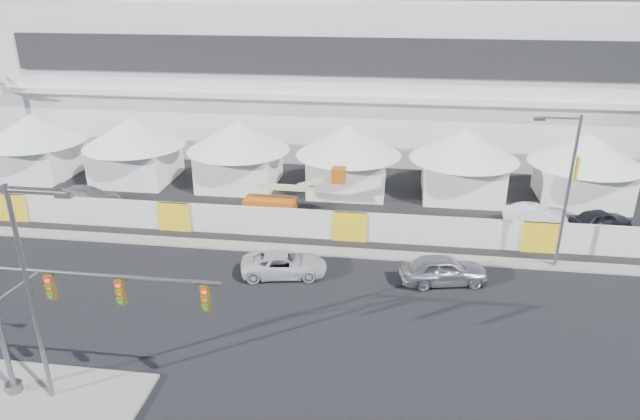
# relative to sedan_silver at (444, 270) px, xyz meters

# --- Properties ---
(ground) EXTENTS (160.00, 160.00, 0.00)m
(ground) POSITION_rel_sedan_silver_xyz_m (-11.78, -9.60, -0.84)
(ground) COLOR black
(ground) RESTS_ON ground
(median_island) EXTENTS (10.00, 5.00, 0.15)m
(median_island) POSITION_rel_sedan_silver_xyz_m (-17.78, -12.60, -0.76)
(median_island) COLOR gray
(median_island) RESTS_ON ground
(far_curb) EXTENTS (80.00, 1.20, 0.12)m
(far_curb) POSITION_rel_sedan_silver_xyz_m (8.22, 2.90, -0.78)
(far_curb) COLOR gray
(far_curb) RESTS_ON ground
(stadium) EXTENTS (80.00, 24.80, 21.98)m
(stadium) POSITION_rel_sedan_silver_xyz_m (-3.07, 31.90, 8.61)
(stadium) COLOR silver
(stadium) RESTS_ON ground
(tent_row) EXTENTS (53.40, 8.40, 5.40)m
(tent_row) POSITION_rel_sedan_silver_xyz_m (-11.28, 14.40, 2.31)
(tent_row) COLOR white
(tent_row) RESTS_ON ground
(hoarding_fence) EXTENTS (70.00, 0.25, 2.00)m
(hoarding_fence) POSITION_rel_sedan_silver_xyz_m (-5.78, 4.90, 0.16)
(hoarding_fence) COLOR silver
(hoarding_fence) RESTS_ON ground
(sedan_silver) EXTENTS (2.91, 5.20, 1.67)m
(sedan_silver) POSITION_rel_sedan_silver_xyz_m (0.00, 0.00, 0.00)
(sedan_silver) COLOR #A7A8AC
(sedan_silver) RESTS_ON ground
(pickup_curb) EXTENTS (3.14, 5.30, 1.38)m
(pickup_curb) POSITION_rel_sedan_silver_xyz_m (-9.14, -0.35, -0.15)
(pickup_curb) COLOR silver
(pickup_curb) RESTS_ON ground
(lot_car_a) EXTENTS (1.81, 4.39, 1.41)m
(lot_car_a) POSITION_rel_sedan_silver_xyz_m (6.88, 9.16, -0.13)
(lot_car_a) COLOR white
(lot_car_a) RESTS_ON ground
(lot_car_b) EXTENTS (3.44, 4.71, 1.49)m
(lot_car_b) POSITION_rel_sedan_silver_xyz_m (11.10, 8.83, -0.09)
(lot_car_b) COLOR black
(lot_car_b) RESTS_ON ground
(lot_car_c) EXTENTS (2.26, 5.26, 1.51)m
(lot_car_c) POSITION_rel_sedan_silver_xyz_m (-25.92, 8.07, -0.08)
(lot_car_c) COLOR #9B9B9F
(lot_car_c) RESTS_ON ground
(traffic_mast) EXTENTS (9.71, 0.66, 6.74)m
(traffic_mast) POSITION_rel_sedan_silver_xyz_m (-16.19, -11.96, 3.12)
(traffic_mast) COLOR gray
(traffic_mast) RESTS_ON median_island
(streetlight_median) EXTENTS (2.58, 0.26, 9.33)m
(streetlight_median) POSITION_rel_sedan_silver_xyz_m (-16.42, -11.98, 4.67)
(streetlight_median) COLOR gray
(streetlight_median) RESTS_ON median_island
(streetlight_curb) EXTENTS (2.75, 0.62, 9.28)m
(streetlight_curb) POSITION_rel_sedan_silver_xyz_m (6.61, 2.90, 4.55)
(streetlight_curb) COLOR slate
(streetlight_curb) RESTS_ON ground
(boom_lift) EXTENTS (7.42, 1.76, 3.77)m
(boom_lift) POSITION_rel_sedan_silver_xyz_m (-11.25, 8.63, 0.18)
(boom_lift) COLOR #B95611
(boom_lift) RESTS_ON ground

